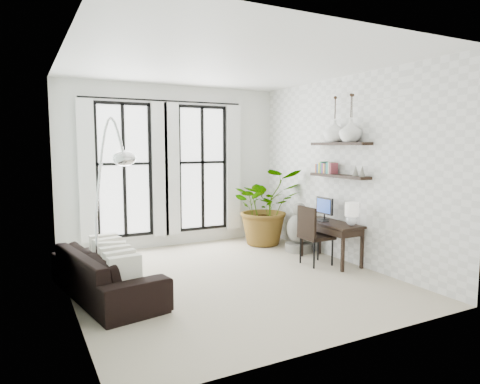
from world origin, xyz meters
TOP-DOWN VIEW (x-y plane):
  - floor at (0.00, 0.00)m, footprint 5.00×5.00m
  - ceiling at (0.00, 0.00)m, footprint 5.00×5.00m
  - wall_left at (-2.25, 0.00)m, footprint 0.00×5.00m
  - wall_right at (2.25, 0.00)m, footprint 0.00×5.00m
  - wall_back at (0.00, 2.50)m, footprint 4.50×0.00m
  - windows at (-0.20, 2.43)m, footprint 3.26×0.13m
  - wall_shelves at (2.11, 0.03)m, footprint 0.25×1.30m
  - sofa at (-1.80, 0.08)m, footprint 1.23×2.29m
  - throw_pillows at (-1.70, 0.08)m, footprint 0.40×1.52m
  - plant at (1.68, 1.71)m, footprint 1.65×1.50m
  - desk at (1.95, -0.07)m, footprint 0.51×1.20m
  - desk_chair at (1.57, 0.00)m, footprint 0.48×0.48m
  - arc_lamp at (-1.68, 0.12)m, footprint 0.74×0.36m
  - buddha at (1.94, 0.90)m, footprint 0.52×0.52m
  - vase_a at (2.11, -0.26)m, footprint 0.37×0.37m
  - vase_b at (2.11, 0.14)m, footprint 0.37×0.37m

SIDE VIEW (x-z plane):
  - floor at x=0.00m, z-range 0.00..0.00m
  - sofa at x=-1.80m, z-range 0.00..0.64m
  - buddha at x=1.94m, z-range -0.07..0.86m
  - throw_pillows at x=-1.70m, z-range 0.30..0.70m
  - desk_chair at x=1.57m, z-range 0.07..1.07m
  - desk at x=1.95m, z-range 0.13..1.23m
  - plant at x=1.68m, z-range 0.00..1.57m
  - arc_lamp at x=-1.68m, z-range 0.27..2.67m
  - windows at x=-0.20m, z-range 0.24..2.88m
  - wall_left at x=-2.25m, z-range -0.90..4.10m
  - wall_right at x=2.25m, z-range -0.90..4.10m
  - wall_back at x=0.00m, z-range -0.65..3.85m
  - wall_shelves at x=2.11m, z-range 1.43..2.03m
  - vase_a at x=2.11m, z-range 2.07..2.46m
  - vase_b at x=2.11m, z-range 2.07..2.46m
  - ceiling at x=0.00m, z-range 3.20..3.20m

